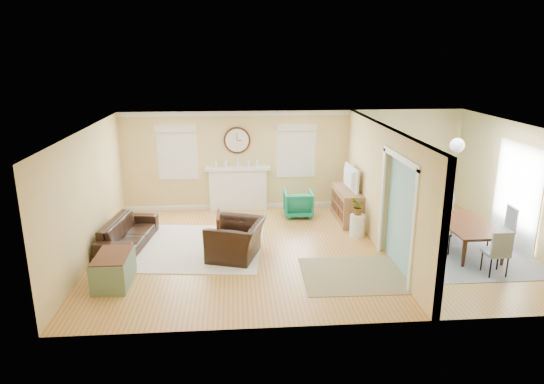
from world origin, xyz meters
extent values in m
plane|color=#AD7334|center=(0.00, 0.00, 0.00)|extent=(9.00, 9.00, 0.00)
cube|color=#E4CA77|center=(0.00, 3.00, 1.30)|extent=(9.00, 0.02, 2.60)
cube|color=#E4CA77|center=(0.00, -3.00, 1.30)|extent=(9.00, 0.02, 2.60)
cube|color=#E4CA77|center=(-4.50, 0.00, 1.30)|extent=(0.02, 6.00, 2.60)
cube|color=#E4CA77|center=(4.50, 0.00, 1.30)|extent=(0.02, 6.00, 2.60)
cube|color=white|center=(0.00, 0.00, 2.60)|extent=(9.00, 6.00, 0.02)
cube|color=#E4CA77|center=(1.50, 1.40, 1.30)|extent=(0.12, 3.20, 2.60)
cube|color=#E4CA77|center=(1.50, -2.50, 1.30)|extent=(0.12, 1.00, 2.60)
cube|color=#E4CA77|center=(1.50, -1.10, 2.40)|extent=(0.12, 1.80, 0.40)
cube|color=white|center=(1.43, -0.20, 1.10)|extent=(0.04, 0.12, 2.20)
cube|color=white|center=(1.43, -2.00, 1.10)|extent=(0.04, 0.12, 2.20)
cube|color=white|center=(1.43, -1.10, 2.20)|extent=(0.04, 1.92, 0.12)
cube|color=#7FBFC1|center=(1.57, 0.00, 1.30)|extent=(0.02, 6.00, 2.60)
cube|color=white|center=(-1.50, 2.88, 0.55)|extent=(1.50, 0.24, 1.10)
cube|color=white|center=(-1.50, 2.85, 1.13)|extent=(1.70, 0.30, 0.08)
cube|color=black|center=(-1.50, 2.98, 0.50)|extent=(0.85, 0.02, 0.75)
cube|color=gold|center=(-1.50, 2.87, 0.42)|extent=(0.85, 0.02, 0.62)
cylinder|color=#462413|center=(-1.50, 2.97, 1.85)|extent=(0.70, 0.06, 0.70)
cylinder|color=silver|center=(-1.50, 2.94, 1.85)|extent=(0.60, 0.01, 0.60)
cube|color=black|center=(-1.50, 2.93, 1.95)|extent=(0.02, 0.01, 0.20)
cube|color=black|center=(-1.44, 2.93, 1.85)|extent=(0.12, 0.01, 0.02)
cube|color=white|center=(-3.05, 2.98, 1.55)|extent=(0.90, 0.03, 1.30)
cube|color=white|center=(-3.05, 2.95, 1.55)|extent=(1.00, 0.04, 1.40)
cube|color=#ECE5CD|center=(-3.05, 2.91, 2.18)|extent=(1.05, 0.10, 0.18)
cube|color=white|center=(0.05, 2.98, 1.55)|extent=(0.90, 0.03, 1.30)
cube|color=white|center=(0.05, 2.95, 1.55)|extent=(1.00, 0.04, 1.40)
cube|color=#ECE5CD|center=(0.05, 2.91, 2.18)|extent=(1.05, 0.10, 0.18)
cube|color=white|center=(4.47, 0.00, 1.10)|extent=(0.03, 1.60, 2.10)
cube|color=white|center=(4.44, 0.00, 1.10)|extent=(0.03, 1.70, 2.20)
cylinder|color=gold|center=(3.00, 0.00, 2.45)|extent=(0.02, 0.02, 0.30)
sphere|color=white|center=(3.00, 0.00, 2.20)|extent=(0.30, 0.30, 0.30)
cube|color=#ECE5CD|center=(-2.59, 0.31, 0.01)|extent=(3.36, 3.00, 0.02)
cube|color=#988960|center=(0.65, -1.32, 0.01)|extent=(2.04, 1.68, 0.01)
cube|color=gray|center=(3.25, -0.35, 0.01)|extent=(2.37, 2.96, 0.01)
imported|color=black|center=(-3.90, 0.52, 0.29)|extent=(1.03, 2.08, 0.58)
imported|color=black|center=(-1.58, -0.28, 0.38)|extent=(1.31, 1.41, 0.75)
imported|color=#10774F|center=(0.02, 2.19, 0.33)|extent=(0.72, 0.74, 0.66)
cube|color=slate|center=(-3.79, -1.33, 0.28)|extent=(0.61, 1.00, 0.55)
cube|color=#462413|center=(-3.79, -1.33, 0.56)|extent=(0.58, 0.95, 0.02)
cube|color=olive|center=(1.19, 1.79, 0.40)|extent=(0.50, 1.50, 0.80)
cube|color=#462413|center=(0.93, 1.34, 0.55)|extent=(0.01, 0.40, 0.22)
cube|color=#462413|center=(0.93, 1.34, 0.28)|extent=(0.01, 0.40, 0.22)
cube|color=#462413|center=(0.93, 1.79, 0.55)|extent=(0.01, 0.40, 0.22)
cube|color=#462413|center=(0.93, 1.79, 0.28)|extent=(0.01, 0.40, 0.22)
cube|color=#462413|center=(0.93, 2.24, 0.55)|extent=(0.01, 0.40, 0.22)
cube|color=#462413|center=(0.93, 2.24, 0.28)|extent=(0.01, 0.40, 0.22)
imported|color=black|center=(1.17, 1.79, 1.09)|extent=(0.21, 1.02, 0.58)
cylinder|color=white|center=(1.18, 0.70, 0.25)|extent=(0.34, 0.34, 0.50)
imported|color=#337F33|center=(1.18, 0.70, 0.70)|extent=(0.32, 0.36, 0.39)
imported|color=#462413|center=(3.25, -0.35, 0.31)|extent=(0.98, 1.74, 0.61)
cube|color=gray|center=(3.19, 0.65, 0.43)|extent=(0.50, 0.50, 0.05)
cube|color=gray|center=(3.19, 0.65, 0.67)|extent=(0.40, 0.16, 0.48)
cylinder|color=black|center=(3.39, 0.76, 0.20)|extent=(0.03, 0.03, 0.40)
cylinder|color=black|center=(3.30, 0.45, 0.20)|extent=(0.03, 0.03, 0.40)
cylinder|color=black|center=(3.08, 0.86, 0.20)|extent=(0.03, 0.03, 0.40)
cylinder|color=black|center=(2.99, 0.54, 0.20)|extent=(0.03, 0.03, 0.40)
cube|color=gray|center=(3.26, -1.47, 0.43)|extent=(0.40, 0.40, 0.05)
cube|color=gray|center=(3.26, -1.47, 0.66)|extent=(0.40, 0.05, 0.47)
cylinder|color=black|center=(3.10, -1.64, 0.20)|extent=(0.03, 0.03, 0.40)
cylinder|color=black|center=(3.09, -1.32, 0.20)|extent=(0.03, 0.03, 0.40)
cylinder|color=black|center=(3.42, -1.63, 0.20)|extent=(0.03, 0.03, 0.40)
cylinder|color=black|center=(3.42, -1.31, 0.20)|extent=(0.03, 0.03, 0.40)
cube|color=white|center=(2.59, -0.38, 0.48)|extent=(0.50, 0.50, 0.05)
cube|color=white|center=(2.59, -0.38, 0.75)|extent=(0.10, 0.46, 0.54)
cylinder|color=black|center=(2.39, -0.22, 0.23)|extent=(0.03, 0.03, 0.45)
cylinder|color=black|center=(2.75, -0.18, 0.23)|extent=(0.03, 0.03, 0.45)
cylinder|color=black|center=(2.43, -0.58, 0.23)|extent=(0.03, 0.03, 0.45)
cylinder|color=black|center=(2.79, -0.54, 0.23)|extent=(0.03, 0.03, 0.45)
cube|color=gray|center=(3.99, -0.34, 0.45)|extent=(0.45, 0.45, 0.05)
cube|color=gray|center=(3.99, -0.34, 0.70)|extent=(0.08, 0.42, 0.50)
cylinder|color=black|center=(4.15, -0.52, 0.21)|extent=(0.03, 0.03, 0.42)
cylinder|color=black|center=(3.81, -0.49, 0.21)|extent=(0.03, 0.03, 0.42)
cylinder|color=black|center=(4.18, -0.18, 0.21)|extent=(0.03, 0.03, 0.42)
cylinder|color=black|center=(3.84, -0.15, 0.21)|extent=(0.03, 0.03, 0.42)
camera|label=1|loc=(-1.57, -9.50, 4.03)|focal=32.00mm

